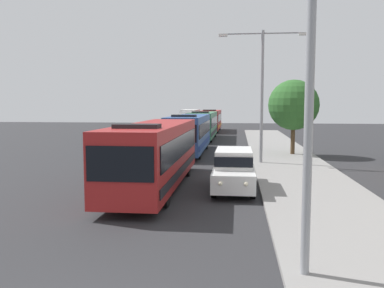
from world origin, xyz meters
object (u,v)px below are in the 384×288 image
Objects in this scene: white_suv at (234,168)px; streetlamp_near at (311,32)px; bus_lead at (156,152)px; roadside_tree at (294,105)px; bus_fourth_in_line at (211,120)px; bus_second_in_line at (189,132)px; box_truck_oncoming at (190,119)px; streetlamp_mid at (262,83)px; bus_middle at (203,124)px.

white_suv is 10.68m from streetlamp_near.
roadside_tree reaches higher than bus_lead.
streetlamp_near is (5.40, -50.24, 3.83)m from bus_fourth_in_line.
streetlamp_near is (5.40, -9.75, 3.83)m from bus_lead.
roadside_tree is (8.08, -27.53, 2.21)m from bus_fourth_in_line.
bus_fourth_in_line is (-0.00, 40.49, -0.00)m from bus_lead.
roadside_tree is at bearing 83.28° from streetlamp_near.
roadside_tree is (8.08, -0.73, 2.21)m from bus_second_in_line.
streetlamp_near is at bearing -83.87° from bus_fourth_in_line.
bus_lead reaches higher than box_truck_oncoming.
streetlamp_mid is (8.70, -33.80, 3.62)m from box_truck_oncoming.
streetlamp_near is at bearing -90.00° from streetlamp_mid.
white_suv is at bearing -80.55° from box_truck_oncoming.
streetlamp_near reaches higher than bus_second_in_line.
bus_second_in_line reaches higher than box_truck_oncoming.
bus_second_in_line is 14.39m from white_suv.
box_truck_oncoming is at bearing 94.51° from bus_lead.
white_suv is at bearing -108.39° from roadside_tree.
roadside_tree is (2.68, 22.71, -1.62)m from streetlamp_near.
box_truck_oncoming is 31.15m from roadside_tree.
bus_second_in_line is 1.33× the size of streetlamp_mid.
streetlamp_near is (5.40, -23.44, 3.83)m from bus_second_in_line.
bus_lead is at bearing -90.00° from bus_fourth_in_line.
roadside_tree is at bearing 71.61° from white_suv.
bus_lead is 3.76m from white_suv.
box_truck_oncoming is 1.45× the size of roadside_tree.
streetlamp_mid is (5.40, -32.41, 3.64)m from bus_fourth_in_line.
bus_lead is 13.69m from bus_second_in_line.
streetlamp_near is at bearing -61.03° from bus_lead.
streetlamp_near is (8.70, -51.62, 3.80)m from box_truck_oncoming.
roadside_tree reaches higher than bus_middle.
box_truck_oncoming is 35.09m from streetlamp_mid.
bus_middle is 27.45m from white_suv.
box_truck_oncoming is (-3.30, 28.18, 0.02)m from bus_second_in_line.
roadside_tree is (11.38, -28.91, 2.19)m from box_truck_oncoming.
bus_lead is at bearing 176.86° from white_suv.
bus_middle is 1.39× the size of streetlamp_near.
roadside_tree is at bearing 58.08° from bus_lead.
bus_middle reaches higher than box_truck_oncoming.
bus_second_in_line is at bearing -90.00° from bus_fourth_in_line.
bus_second_in_line is at bearing -90.00° from bus_middle.
bus_middle is 13.50m from bus_fourth_in_line.
box_truck_oncoming is at bearing 157.24° from bus_fourth_in_line.
bus_second_in_line reaches higher than white_suv.
bus_middle is at bearing -90.00° from bus_fourth_in_line.
streetlamp_near is 1.55× the size of roadside_tree.
white_suv is at bearing -82.26° from bus_middle.
bus_second_in_line is 8.40m from roadside_tree.
white_suv is 0.59× the size of streetlamp_mid.
bus_lead is 2.09× the size of roadside_tree.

